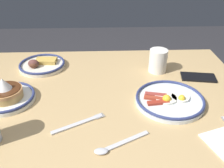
% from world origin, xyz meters
% --- Properties ---
extents(dining_table, '(1.15, 0.81, 0.73)m').
position_xyz_m(dining_table, '(0.00, 0.00, 0.62)').
color(dining_table, tan).
rests_on(dining_table, ground_plane).
extents(plate_near_main, '(0.21, 0.21, 0.05)m').
position_xyz_m(plate_near_main, '(0.29, -0.23, 0.75)').
color(plate_near_main, silver).
rests_on(plate_near_main, dining_table).
extents(plate_center_pancakes, '(0.21, 0.21, 0.09)m').
position_xyz_m(plate_center_pancakes, '(0.36, 0.04, 0.75)').
color(plate_center_pancakes, white).
rests_on(plate_center_pancakes, dining_table).
extents(plate_far_companion, '(0.25, 0.25, 0.04)m').
position_xyz_m(plate_far_companion, '(-0.24, 0.07, 0.74)').
color(plate_far_companion, silver).
rests_on(plate_far_companion, dining_table).
extents(coffee_mug, '(0.10, 0.09, 0.10)m').
position_xyz_m(coffee_mug, '(-0.24, -0.18, 0.78)').
color(coffee_mug, white).
rests_on(coffee_mug, dining_table).
extents(cell_phone, '(0.15, 0.09, 0.01)m').
position_xyz_m(cell_phone, '(-0.41, -0.10, 0.73)').
color(cell_phone, black).
rests_on(cell_phone, dining_table).
extents(fork_far, '(0.17, 0.10, 0.01)m').
position_xyz_m(fork_far, '(0.08, 0.18, 0.73)').
color(fork_far, silver).
rests_on(fork_far, dining_table).
extents(tea_spoon, '(0.17, 0.09, 0.01)m').
position_xyz_m(tea_spoon, '(-0.03, 0.28, 0.73)').
color(tea_spoon, silver).
rests_on(tea_spoon, dining_table).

